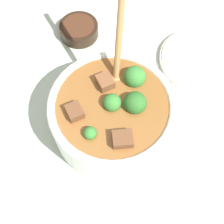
% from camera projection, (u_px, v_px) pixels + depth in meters
% --- Properties ---
extents(ground_plane, '(4.00, 4.00, 0.00)m').
position_uv_depth(ground_plane, '(112.00, 126.00, 0.67)').
color(ground_plane, '#ADBCAD').
extents(stew_bowl, '(0.24, 0.29, 0.30)m').
position_uv_depth(stew_bowl, '(112.00, 113.00, 0.61)').
color(stew_bowl, white).
rests_on(stew_bowl, ground_plane).
extents(condiment_bowl, '(0.09, 0.09, 0.03)m').
position_uv_depth(condiment_bowl, '(79.00, 29.00, 0.76)').
color(condiment_bowl, black).
rests_on(condiment_bowl, ground_plane).
extents(empty_plate, '(0.18, 0.18, 0.02)m').
position_uv_depth(empty_plate, '(198.00, 59.00, 0.73)').
color(empty_plate, silver).
rests_on(empty_plate, ground_plane).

